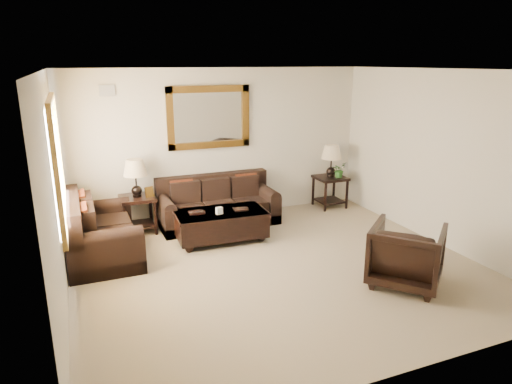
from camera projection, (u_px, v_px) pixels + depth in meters
name	position (u px, v px, depth m)	size (l,w,h in m)	color
room	(279.00, 175.00, 6.06)	(5.51, 5.01, 2.71)	#827159
window	(58.00, 163.00, 5.82)	(0.07, 1.96, 1.66)	white
mirror	(209.00, 117.00, 8.03)	(1.50, 0.06, 1.10)	#4C2A0F
air_vent	(107.00, 91.00, 7.30)	(0.25, 0.02, 0.18)	#999999
sofa	(217.00, 207.00, 8.13)	(2.06, 0.89, 0.84)	black
loveseat	(98.00, 235.00, 6.68)	(1.00, 1.68, 0.95)	black
end_table_left	(136.00, 185.00, 7.56)	(0.57, 0.57, 1.26)	black
end_table_right	(331.00, 167.00, 8.92)	(0.57, 0.57, 1.24)	black
coffee_table	(221.00, 222.00, 7.34)	(1.48, 0.84, 0.61)	black
armchair	(407.00, 252.00, 5.85)	(0.86, 0.81, 0.89)	black
potted_plant	(339.00, 171.00, 8.89)	(0.27, 0.30, 0.23)	#26541C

